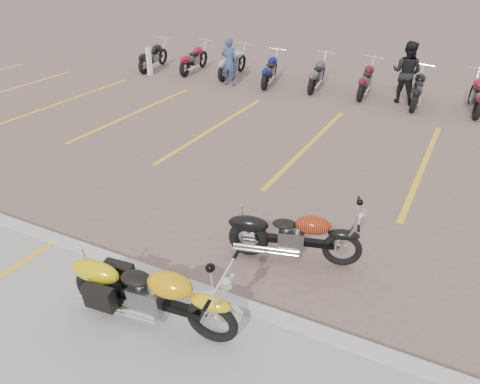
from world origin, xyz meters
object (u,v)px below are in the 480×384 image
object	(u,v)px
yellow_cruiser	(150,294)
bollard	(149,62)
person_a	(229,62)
flame_cruiser	(291,237)
person_b	(407,72)

from	to	relation	value
yellow_cruiser	bollard	world-z (taller)	bollard
yellow_cruiser	person_a	xyz separation A→B (m)	(-4.69, 10.72, 0.33)
person_a	bollard	bearing A→B (deg)	-1.60
yellow_cruiser	flame_cruiser	xyz separation A→B (m)	(1.07, 2.13, -0.05)
flame_cruiser	person_a	distance (m)	10.35
person_b	bollard	xyz separation A→B (m)	(-9.12, -0.87, -0.43)
person_b	bollard	world-z (taller)	person_b
yellow_cruiser	person_b	distance (m)	11.50
person_a	yellow_cruiser	bearing A→B (deg)	109.57
yellow_cruiser	flame_cruiser	bearing A→B (deg)	57.30
person_a	bollard	xyz separation A→B (m)	(-3.35, -0.14, -0.31)
flame_cruiser	bollard	xyz separation A→B (m)	(-9.11, 8.44, 0.08)
person_b	yellow_cruiser	bearing A→B (deg)	95.62
bollard	yellow_cruiser	bearing A→B (deg)	-52.76
flame_cruiser	bollard	size ratio (longest dim) A/B	2.03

